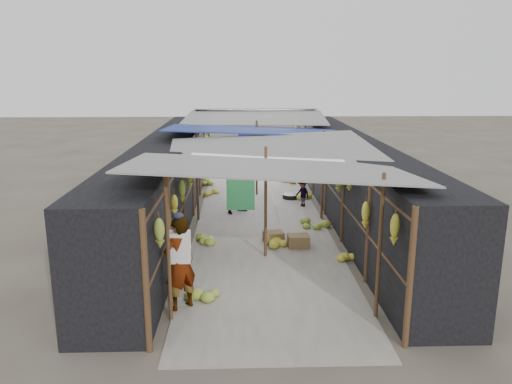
{
  "coord_description": "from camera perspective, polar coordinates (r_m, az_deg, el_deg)",
  "views": [
    {
      "loc": [
        -0.58,
        -7.98,
        4.23
      ],
      "look_at": [
        -0.18,
        4.28,
        1.25
      ],
      "focal_mm": 35.0,
      "sensor_mm": 36.0,
      "label": 1
    }
  ],
  "objects": [
    {
      "name": "vendor_elderly",
      "position": [
        9.12,
        -8.72,
        -8.08
      ],
      "size": [
        0.76,
        0.73,
        1.76
      ],
      "primitive_type": "imported",
      "rotation": [
        0.0,
        0.0,
        3.83
      ],
      "color": "white",
      "rests_on": "ground"
    },
    {
      "name": "ground",
      "position": [
        9.05,
        2.07,
        -14.23
      ],
      "size": [
        80.0,
        80.0,
        0.0
      ],
      "primitive_type": "plane",
      "color": "#6B6356",
      "rests_on": "ground"
    },
    {
      "name": "hanging_bananas",
      "position": [
        14.7,
        0.33,
        3.53
      ],
      "size": [
        3.95,
        13.95,
        0.85
      ],
      "color": "olive",
      "rests_on": "ground"
    },
    {
      "name": "crate_back",
      "position": [
        17.26,
        -1.46,
        -0.07
      ],
      "size": [
        0.46,
        0.39,
        0.27
      ],
      "primitive_type": "cube",
      "rotation": [
        0.0,
        0.0,
        -0.09
      ],
      "color": "olive",
      "rests_on": "ground"
    },
    {
      "name": "stall_right",
      "position": [
        15.16,
        10.66,
        1.69
      ],
      "size": [
        1.4,
        15.0,
        2.3
      ],
      "primitive_type": "cube",
      "color": "black",
      "rests_on": "ground"
    },
    {
      "name": "floor_bananas",
      "position": [
        15.06,
        1.14,
        -2.03
      ],
      "size": [
        4.02,
        10.37,
        0.36
      ],
      "color": "gold",
      "rests_on": "ground"
    },
    {
      "name": "shopper_blue",
      "position": [
        15.11,
        -1.83,
        0.71
      ],
      "size": [
        1.04,
        0.99,
        1.69
      ],
      "primitive_type": "imported",
      "rotation": [
        0.0,
        0.0,
        0.6
      ],
      "color": "#2138A9",
      "rests_on": "ground"
    },
    {
      "name": "crate_mid",
      "position": [
        12.65,
        2.02,
        -5.19
      ],
      "size": [
        0.55,
        0.47,
        0.29
      ],
      "primitive_type": "cube",
      "rotation": [
        0.0,
        0.0,
        0.19
      ],
      "color": "olive",
      "rests_on": "ground"
    },
    {
      "name": "crate_near",
      "position": [
        12.37,
        4.86,
        -5.63
      ],
      "size": [
        0.54,
        0.44,
        0.31
      ],
      "primitive_type": "cube",
      "rotation": [
        0.0,
        0.0,
        0.04
      ],
      "color": "olive",
      "rests_on": "ground"
    },
    {
      "name": "aisle_slab",
      "position": [
        15.09,
        0.4,
        -2.58
      ],
      "size": [
        3.6,
        16.0,
        0.02
      ],
      "primitive_type": "cube",
      "color": "#9E998E",
      "rests_on": "ground"
    },
    {
      "name": "stall_left",
      "position": [
        14.95,
        -9.99,
        1.56
      ],
      "size": [
        1.4,
        15.0,
        2.3
      ],
      "primitive_type": "cube",
      "color": "black",
      "rests_on": "ground"
    },
    {
      "name": "black_basin",
      "position": [
        16.98,
        3.97,
        -0.52
      ],
      "size": [
        0.55,
        0.55,
        0.16
      ],
      "primitive_type": "cylinder",
      "color": "black",
      "rests_on": "ground"
    },
    {
      "name": "vendor_seated",
      "position": [
        15.92,
        5.32,
        -0.14
      ],
      "size": [
        0.6,
        0.67,
        0.9
      ],
      "primitive_type": "imported",
      "rotation": [
        0.0,
        0.0,
        -1.0
      ],
      "color": "#4D4743",
      "rests_on": "ground"
    },
    {
      "name": "market_canopy",
      "position": [
        14.94,
        0.47,
        6.65
      ],
      "size": [
        5.62,
        15.2,
        2.77
      ],
      "color": "brown",
      "rests_on": "ground"
    }
  ]
}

